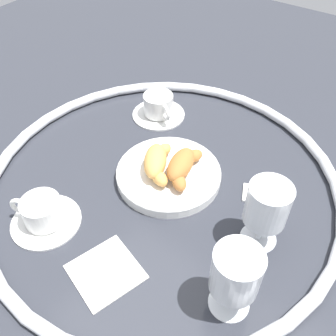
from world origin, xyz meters
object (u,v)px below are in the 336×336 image
pastry_plate (168,173)px  coffee_cup_far (43,214)px  juice_glass_right (236,275)px  croissant_small (182,165)px  folded_napkin (106,271)px  croissant_large (157,162)px  coffee_cup_near (159,107)px  juice_glass_left (267,207)px  sugar_packet (251,193)px

pastry_plate → coffee_cup_far: (0.24, -0.13, 0.01)m
coffee_cup_far → juice_glass_right: size_ratio=0.97×
croissant_small → folded_napkin: size_ratio=1.22×
croissant_large → pastry_plate: bearing=112.9°
pastry_plate → croissant_small: croissant_small is taller
coffee_cup_near → juice_glass_left: bearing=62.0°
coffee_cup_near → coffee_cup_far: same height
coffee_cup_far → croissant_large: bearing=155.6°
juice_glass_left → juice_glass_right: size_ratio=1.00×
croissant_large → folded_napkin: (0.24, 0.07, -0.04)m
coffee_cup_far → juice_glass_left: bearing=120.0°
coffee_cup_far → sugar_packet: bearing=135.4°
coffee_cup_far → juice_glass_left: juice_glass_left is taller
juice_glass_right → sugar_packet: bearing=-162.0°
pastry_plate → sugar_packet: pastry_plate is taller
sugar_packet → coffee_cup_near: bearing=-132.1°
croissant_large → coffee_cup_near: 0.22m
pastry_plate → folded_napkin: bearing=9.9°
juice_glass_right → croissant_small: bearing=-130.7°
pastry_plate → croissant_large: size_ratio=1.87×
juice_glass_left → folded_napkin: size_ratio=1.27×
pastry_plate → folded_napkin: (0.25, 0.04, -0.01)m
juice_glass_right → sugar_packet: juice_glass_right is taller
coffee_cup_near → sugar_packet: size_ratio=2.72×
pastry_plate → coffee_cup_near: (-0.17, -0.15, 0.01)m
croissant_large → juice_glass_right: size_ratio=0.87×
juice_glass_right → pastry_plate: bearing=-125.5°
juice_glass_left → juice_glass_right: bearing=6.5°
coffee_cup_near → sugar_packet: bearing=71.2°
pastry_plate → coffee_cup_near: 0.23m
coffee_cup_far → juice_glass_left: 0.42m
sugar_packet → croissant_large: bearing=-92.9°
folded_napkin → juice_glass_right: bearing=110.2°
sugar_packet → folded_napkin: 0.34m
croissant_large → folded_napkin: size_ratio=1.10×
coffee_cup_far → sugar_packet: coffee_cup_far is taller
croissant_large → croissant_small: same height
coffee_cup_far → juice_glass_right: (-0.06, 0.37, 0.07)m
coffee_cup_near → coffee_cup_far: 0.41m
coffee_cup_near → croissant_small: bearing=48.4°
pastry_plate → coffee_cup_near: coffee_cup_near is taller
coffee_cup_near → juice_glass_left: size_ratio=0.97×
pastry_plate → juice_glass_right: juice_glass_right is taller
croissant_small → coffee_cup_near: croissant_small is taller
folded_napkin → coffee_cup_near: bearing=-155.2°
pastry_plate → coffee_cup_far: coffee_cup_far is taller
croissant_large → croissant_small: size_ratio=0.91×
pastry_plate → coffee_cup_far: bearing=-28.0°
coffee_cup_near → juice_glass_left: juice_glass_left is taller
coffee_cup_near → sugar_packet: coffee_cup_near is taller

